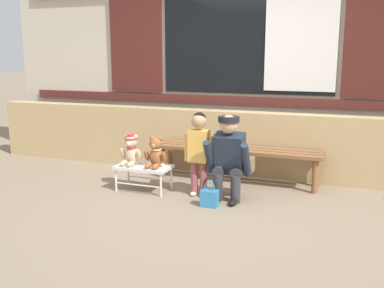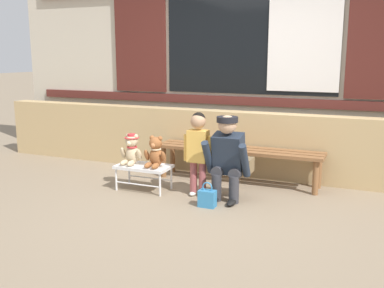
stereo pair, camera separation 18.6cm
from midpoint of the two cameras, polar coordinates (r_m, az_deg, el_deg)
ground_plane at (r=4.66m, az=-0.09°, el=-8.24°), size 60.00×60.00×0.00m
brick_low_wall at (r=5.86m, az=4.87°, el=0.12°), size 7.47×0.25×0.85m
shop_facade at (r=6.25m, az=6.48°, el=13.90°), size 7.62×0.26×3.69m
wooden_bench_long at (r=5.50m, az=4.91°, el=-1.19°), size 2.10×0.40×0.44m
small_display_bench at (r=5.20m, az=-7.35°, el=-3.18°), size 0.64×0.36×0.30m
teddy_bear_with_hat at (r=5.23m, az=-8.95°, el=-0.82°), size 0.28×0.27×0.36m
teddy_bear_plain at (r=5.08m, az=-5.81°, el=-1.19°), size 0.28×0.26×0.36m
child_standing at (r=4.88m, az=-0.18°, el=-0.12°), size 0.35×0.18×0.96m
adult_crouching at (r=4.79m, az=3.87°, el=-1.73°), size 0.50×0.49×0.95m
handbag_on_ground at (r=4.65m, az=1.13°, el=-7.04°), size 0.18×0.11×0.27m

